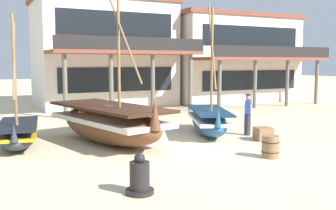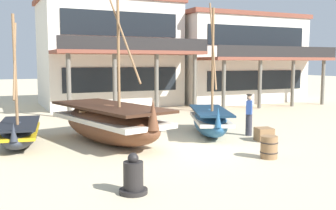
{
  "view_description": "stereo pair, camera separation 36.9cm",
  "coord_description": "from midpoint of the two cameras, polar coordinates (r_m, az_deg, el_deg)",
  "views": [
    {
      "loc": [
        -6.31,
        -11.71,
        2.97
      ],
      "look_at": [
        0.0,
        1.0,
        1.4
      ],
      "focal_mm": 41.74,
      "sensor_mm": 36.0,
      "label": 1
    },
    {
      "loc": [
        -5.98,
        -11.87,
        2.97
      ],
      "look_at": [
        0.0,
        1.0,
        1.4
      ],
      "focal_mm": 41.74,
      "sensor_mm": 36.0,
      "label": 2
    }
  ],
  "objects": [
    {
      "name": "harbor_building_main",
      "position": [
        27.25,
        -8.26,
        7.53
      ],
      "size": [
        9.15,
        8.96,
        7.14
      ],
      "color": "silver",
      "rests_on": "ground"
    },
    {
      "name": "capstan_winch",
      "position": [
        8.99,
        -3.9,
        -10.53
      ],
      "size": [
        0.65,
        0.65,
        0.94
      ],
      "color": "black",
      "rests_on": "ground"
    },
    {
      "name": "fishing_boat_far_right",
      "position": [
        14.75,
        -20.26,
        -3.79
      ],
      "size": [
        1.83,
        3.82,
        4.56
      ],
      "color": "#2D333D",
      "rests_on": "ground"
    },
    {
      "name": "cargo_crate",
      "position": [
        15.27,
        14.52,
        -4.16
      ],
      "size": [
        0.71,
        0.71,
        0.49
      ],
      "primitive_type": "cube",
      "rotation": [
        0.0,
        0.0,
        1.35
      ],
      "color": "olive",
      "rests_on": "ground"
    },
    {
      "name": "fishing_boat_near_left",
      "position": [
        15.98,
        6.84,
        -2.28
      ],
      "size": [
        2.69,
        4.12,
        5.34
      ],
      "color": "#23517A",
      "rests_on": "ground"
    },
    {
      "name": "ground_plane",
      "position": [
        13.63,
        2.56,
        -6.28
      ],
      "size": [
        120.0,
        120.0,
        0.0
      ],
      "primitive_type": "plane",
      "color": "beige"
    },
    {
      "name": "wooden_barrel",
      "position": [
        12.56,
        15.35,
        -5.96
      ],
      "size": [
        0.56,
        0.56,
        0.7
      ],
      "color": "olive",
      "rests_on": "ground"
    },
    {
      "name": "fisherman_by_hull",
      "position": [
        16.11,
        12.39,
        -1.46
      ],
      "size": [
        0.41,
        0.41,
        1.68
      ],
      "color": "#33333D",
      "rests_on": "ground"
    },
    {
      "name": "fishing_boat_centre_large",
      "position": [
        14.45,
        -7.79,
        -2.49
      ],
      "size": [
        3.36,
        5.91,
        6.93
      ],
      "color": "brown",
      "rests_on": "ground"
    },
    {
      "name": "harbor_building_annex",
      "position": [
        30.22,
        10.21,
        6.71
      ],
      "size": [
        9.93,
        7.9,
        6.44
      ],
      "color": "silver",
      "rests_on": "ground"
    }
  ]
}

